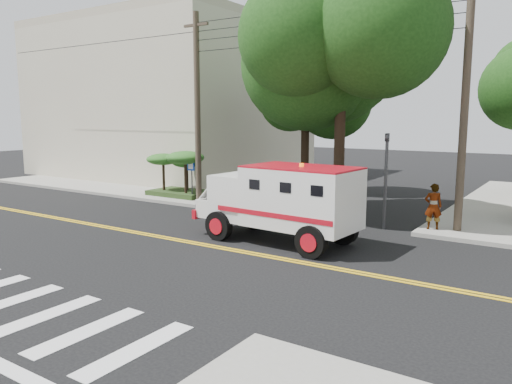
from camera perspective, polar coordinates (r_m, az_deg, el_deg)
The scene contains 12 objects.
ground at distance 16.46m, azimuth -4.99°, elevation -6.21°, with size 100.00×100.00×0.00m, color black.
sidewalk_nw at distance 35.20m, azimuth -8.54°, elevation 1.79°, with size 17.00×17.00×0.15m, color gray.
building_left at distance 37.43m, azimuth -9.47°, elevation 9.96°, with size 16.00×14.00×10.00m, color #BBB199.
utility_pole_left at distance 24.11m, azimuth -6.71°, elevation 9.27°, with size 0.28×0.28×9.00m, color #382D23.
utility_pole_right at distance 18.99m, azimuth 22.74°, elevation 8.85°, with size 0.28×0.28×9.00m, color #382D23.
tree_main at distance 20.50m, azimuth 10.63°, elevation 16.88°, with size 6.08×5.70×9.85m.
tree_left at distance 27.35m, azimuth 6.11°, elevation 11.77°, with size 4.48×4.20×7.70m.
traffic_signal at distance 19.15m, azimuth 14.64°, elevation 2.41°, with size 0.15×0.18×3.60m.
accessibility_sign at distance 24.79m, azimuth -7.39°, elevation 1.98°, with size 0.45×0.10×2.02m.
palm_planter at distance 25.92m, azimuth -8.81°, elevation 2.86°, with size 3.52×2.63×2.36m.
armored_truck at distance 16.61m, azimuth 3.00°, elevation -0.79°, with size 5.89×2.65×2.62m.
pedestrian_a at distance 19.12m, azimuth 19.60°, elevation -1.56°, with size 0.61×0.40×1.68m, color gray.
Camera 1 is at (9.94, -12.43, 4.21)m, focal length 35.00 mm.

